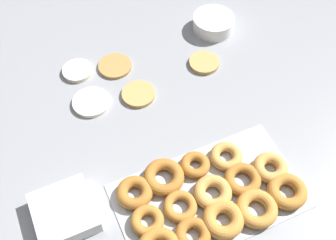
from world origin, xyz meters
name	(u,v)px	position (x,y,z in m)	size (l,w,h in m)	color
ground_plane	(149,99)	(0.00, 0.00, 0.00)	(3.00, 3.00, 0.00)	gray
pancake_0	(115,66)	(-0.05, 0.17, 0.01)	(0.11, 0.11, 0.01)	#B27F42
pancake_1	(91,102)	(-0.17, 0.06, 0.01)	(0.12, 0.12, 0.01)	silver
pancake_2	(204,63)	(0.23, 0.06, 0.01)	(0.10, 0.10, 0.01)	tan
pancake_3	(77,71)	(-0.17, 0.20, 0.01)	(0.10, 0.10, 0.01)	beige
pancake_4	(138,94)	(-0.02, 0.03, 0.01)	(0.11, 0.11, 0.01)	tan
donut_tray	(210,197)	(0.02, -0.38, 0.02)	(0.50, 0.29, 0.04)	#ADAFB5
batter_bowl	(213,23)	(0.33, 0.20, 0.03)	(0.14, 0.14, 0.05)	white
container_stack	(64,213)	(-0.35, -0.27, 0.02)	(0.15, 0.16, 0.05)	white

